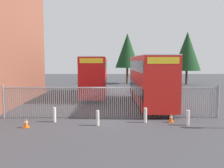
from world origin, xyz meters
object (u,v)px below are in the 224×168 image
at_px(double_decker_bus_near_gate, 149,78).
at_px(bollard_near_left, 54,115).
at_px(bollard_center_front, 98,118).
at_px(bollard_far_right, 188,118).
at_px(traffic_cone_mid_forecourt, 26,123).
at_px(traffic_cone_near_kerb, 171,118).
at_px(bollard_near_right, 145,115).
at_px(double_decker_bus_behind_fence_left, 95,75).

bearing_deg(double_decker_bus_near_gate, bollard_near_left, -140.81).
relative_size(bollard_center_front, bollard_far_right, 1.00).
bearing_deg(traffic_cone_mid_forecourt, traffic_cone_near_kerb, 7.31).
bearing_deg(bollard_near_left, traffic_cone_near_kerb, -1.38).
xyz_separation_m(bollard_near_left, bollard_near_right, (5.90, -0.20, 0.00)).
height_order(bollard_center_front, bollard_near_right, same).
xyz_separation_m(double_decker_bus_behind_fence_left, bollard_center_front, (0.92, -12.51, -1.95)).
distance_m(bollard_near_right, traffic_cone_mid_forecourt, 7.38).
height_order(bollard_near_left, bollard_center_front, same).
distance_m(double_decker_bus_near_gate, bollard_near_right, 6.44).
bearing_deg(bollard_near_left, bollard_far_right, -6.09).
relative_size(double_decker_bus_near_gate, bollard_center_front, 11.38).
relative_size(double_decker_bus_near_gate, traffic_cone_mid_forecourt, 18.32).
bearing_deg(double_decker_bus_behind_fence_left, bollard_far_right, -62.62).
bearing_deg(bollard_near_right, double_decker_bus_behind_fence_left, 108.55).
bearing_deg(bollard_near_left, double_decker_bus_behind_fence_left, 80.51).
xyz_separation_m(double_decker_bus_behind_fence_left, traffic_cone_mid_forecourt, (-3.32, -12.94, -2.13)).
relative_size(double_decker_bus_near_gate, bollard_near_right, 11.38).
bearing_deg(bollard_near_right, traffic_cone_mid_forecourt, -171.16).
xyz_separation_m(double_decker_bus_near_gate, traffic_cone_near_kerb, (0.44, -6.00, -2.13)).
height_order(double_decker_bus_near_gate, bollard_center_front, double_decker_bus_near_gate).
bearing_deg(double_decker_bus_behind_fence_left, bollard_near_right, -71.45).
height_order(double_decker_bus_near_gate, traffic_cone_near_kerb, double_decker_bus_near_gate).
distance_m(bollard_near_left, traffic_cone_mid_forecourt, 1.93).
bearing_deg(bollard_near_left, bollard_center_front, -17.39).
xyz_separation_m(bollard_near_left, bollard_center_front, (2.86, -0.90, 0.00)).
bearing_deg(traffic_cone_mid_forecourt, double_decker_bus_near_gate, 40.01).
bearing_deg(traffic_cone_mid_forecourt, bollard_near_left, 43.94).
xyz_separation_m(bollard_far_right, traffic_cone_mid_forecourt, (-9.80, -0.43, -0.19)).
height_order(double_decker_bus_behind_fence_left, traffic_cone_mid_forecourt, double_decker_bus_behind_fence_left).
relative_size(bollard_far_right, traffic_cone_mid_forecourt, 1.61).
bearing_deg(double_decker_bus_near_gate, bollard_far_right, -79.17).
height_order(double_decker_bus_near_gate, bollard_far_right, double_decker_bus_near_gate).
distance_m(bollard_center_front, traffic_cone_near_kerb, 4.77).
bearing_deg(bollard_near_right, bollard_far_right, -15.53).
xyz_separation_m(double_decker_bus_behind_fence_left, bollard_near_left, (-1.94, -11.61, -1.95)).
xyz_separation_m(bollard_center_front, traffic_cone_near_kerb, (4.72, 0.71, -0.19)).
relative_size(bollard_near_right, traffic_cone_mid_forecourt, 1.61).
height_order(bollard_far_right, traffic_cone_mid_forecourt, bollard_far_right).
distance_m(double_decker_bus_behind_fence_left, bollard_near_right, 12.61).
bearing_deg(bollard_near_right, bollard_center_front, -167.09).
xyz_separation_m(bollard_center_front, bollard_far_right, (5.56, -0.00, 0.00)).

